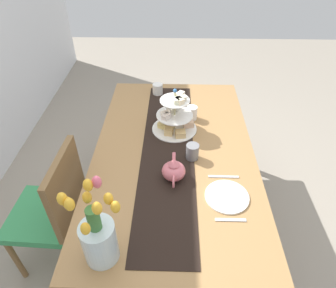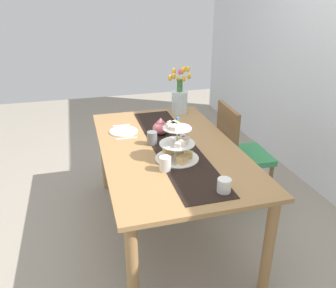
{
  "view_description": "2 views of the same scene",
  "coord_description": "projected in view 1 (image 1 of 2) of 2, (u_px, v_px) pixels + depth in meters",
  "views": [
    {
      "loc": [
        -1.39,
        0.0,
        1.95
      ],
      "look_at": [
        0.01,
        0.04,
        0.79
      ],
      "focal_mm": 31.71,
      "sensor_mm": 36.0,
      "label": 1
    },
    {
      "loc": [
        2.2,
        -0.61,
        1.8
      ],
      "look_at": [
        0.08,
        -0.03,
        0.8
      ],
      "focal_mm": 36.34,
      "sensor_mm": 36.0,
      "label": 2
    }
  ],
  "objects": [
    {
      "name": "tulip_vase",
      "position": [
        99.0,
        236.0,
        1.2
      ],
      "size": [
        0.17,
        0.21,
        0.43
      ],
      "color": "silver",
      "rests_on": "dining_table"
    },
    {
      "name": "mug_white_text",
      "position": [
        192.0,
        113.0,
        2.07
      ],
      "size": [
        0.08,
        0.08,
        0.09
      ],
      "primitive_type": "cylinder",
      "color": "white",
      "rests_on": "dining_table"
    },
    {
      "name": "tiered_cake_stand",
      "position": [
        176.0,
        118.0,
        1.94
      ],
      "size": [
        0.3,
        0.3,
        0.3
      ],
      "color": "beige",
      "rests_on": "table_runner"
    },
    {
      "name": "cream_jug",
      "position": [
        158.0,
        89.0,
        2.34
      ],
      "size": [
        0.08,
        0.08,
        0.08
      ],
      "primitive_type": "cylinder",
      "color": "white",
      "rests_on": "dining_table"
    },
    {
      "name": "table_runner",
      "position": [
        169.0,
        150.0,
        1.83
      ],
      "size": [
        1.55,
        0.32,
        0.0
      ],
      "primitive_type": "cube",
      "color": "black",
      "rests_on": "dining_table"
    },
    {
      "name": "dinner_plate_left",
      "position": [
        228.0,
        196.0,
        1.54
      ],
      "size": [
        0.23,
        0.23,
        0.01
      ],
      "primitive_type": "cylinder",
      "color": "white",
      "rests_on": "dining_table"
    },
    {
      "name": "mug_grey",
      "position": [
        193.0,
        152.0,
        1.75
      ],
      "size": [
        0.08,
        0.08,
        0.09
      ],
      "primitive_type": "cylinder",
      "color": "slate",
      "rests_on": "table_runner"
    },
    {
      "name": "chair_left",
      "position": [
        55.0,
        208.0,
        1.79
      ],
      "size": [
        0.44,
        0.44,
        0.91
      ],
      "color": "brown",
      "rests_on": "ground_plane"
    },
    {
      "name": "ground_plane",
      "position": [
        173.0,
        223.0,
        2.31
      ],
      "size": [
        8.0,
        8.0,
        0.0
      ],
      "primitive_type": "plane",
      "color": "gray"
    },
    {
      "name": "fork_left",
      "position": [
        232.0,
        220.0,
        1.43
      ],
      "size": [
        0.02,
        0.15,
        0.01
      ],
      "primitive_type": "cube",
      "rotation": [
        0.0,
        0.0,
        0.0
      ],
      "color": "silver",
      "rests_on": "dining_table"
    },
    {
      "name": "dining_table",
      "position": [
        175.0,
        162.0,
        1.9
      ],
      "size": [
        1.71,
        0.98,
        0.75
      ],
      "color": "#A37747",
      "rests_on": "ground_plane"
    },
    {
      "name": "teapot",
      "position": [
        175.0,
        170.0,
        1.61
      ],
      "size": [
        0.24,
        0.13,
        0.14
      ],
      "color": "#D66B75",
      "rests_on": "table_runner"
    },
    {
      "name": "knife_left",
      "position": [
        224.0,
        177.0,
        1.66
      ],
      "size": [
        0.01,
        0.17,
        0.01
      ],
      "primitive_type": "cube",
      "rotation": [
        0.0,
        0.0,
        -0.01
      ],
      "color": "silver",
      "rests_on": "dining_table"
    }
  ]
}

